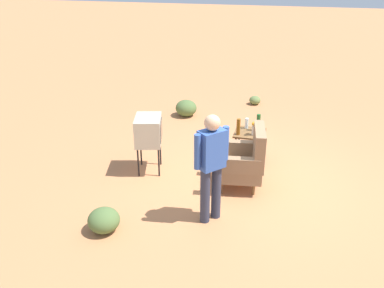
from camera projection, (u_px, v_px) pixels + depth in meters
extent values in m
plane|color=#C17A4C|center=(248.00, 182.00, 6.83)|extent=(60.00, 60.00, 0.00)
cylinder|color=brown|center=(222.00, 171.00, 6.95)|extent=(0.05, 0.05, 0.22)
cylinder|color=brown|center=(221.00, 187.00, 6.47)|extent=(0.05, 0.05, 0.22)
cylinder|color=brown|center=(252.00, 173.00, 6.90)|extent=(0.05, 0.05, 0.22)
cylinder|color=brown|center=(253.00, 189.00, 6.42)|extent=(0.05, 0.05, 0.22)
cube|color=#8C6B4C|center=(238.00, 169.00, 6.60)|extent=(0.86, 0.86, 0.20)
cube|color=#8C6B4C|center=(259.00, 147.00, 6.39)|extent=(0.78, 0.27, 0.64)
cube|color=#8C6B4C|center=(238.00, 148.00, 6.79)|extent=(0.24, 0.70, 0.26)
cube|color=#8C6B4C|center=(238.00, 166.00, 6.21)|extent=(0.24, 0.70, 0.26)
cylinder|color=black|center=(239.00, 142.00, 7.66)|extent=(0.04, 0.04, 0.58)
cylinder|color=black|center=(235.00, 152.00, 7.26)|extent=(0.04, 0.04, 0.58)
cylinder|color=black|center=(262.00, 144.00, 7.55)|extent=(0.04, 0.04, 0.58)
cylinder|color=black|center=(260.00, 154.00, 7.16)|extent=(0.04, 0.04, 0.58)
cube|color=brown|center=(250.00, 133.00, 7.28)|extent=(0.56, 0.56, 0.03)
cylinder|color=black|center=(159.00, 162.00, 6.91)|extent=(0.03, 0.03, 0.55)
cylinder|color=black|center=(160.00, 151.00, 7.31)|extent=(0.03, 0.03, 0.55)
cylinder|color=black|center=(138.00, 162.00, 6.91)|extent=(0.03, 0.03, 0.55)
cylinder|color=black|center=(141.00, 151.00, 7.31)|extent=(0.03, 0.03, 0.55)
cube|color=#BCB299|center=(148.00, 130.00, 6.89)|extent=(0.69, 0.58, 0.48)
cube|color=#383D3F|center=(161.00, 130.00, 6.90)|extent=(0.41, 0.12, 0.34)
cylinder|color=#2D3347|center=(216.00, 192.00, 5.74)|extent=(0.14, 0.14, 0.86)
cylinder|color=#2D3347|center=(205.00, 196.00, 5.63)|extent=(0.14, 0.14, 0.86)
cube|color=#3356A8|center=(212.00, 149.00, 5.39)|extent=(0.42, 0.40, 0.56)
cylinder|color=#3356A8|center=(225.00, 143.00, 5.50)|extent=(0.09, 0.09, 0.50)
cylinder|color=#3356A8|center=(197.00, 152.00, 5.25)|extent=(0.09, 0.09, 0.50)
sphere|color=#DBAD84|center=(212.00, 123.00, 5.22)|extent=(0.22, 0.22, 0.22)
cylinder|color=#1E5623|center=(258.00, 123.00, 7.28)|extent=(0.07, 0.07, 0.32)
cylinder|color=silver|center=(247.00, 123.00, 7.40)|extent=(0.06, 0.06, 0.20)
cylinder|color=brown|center=(238.00, 127.00, 7.12)|extent=(0.07, 0.07, 0.30)
cylinder|color=silver|center=(254.00, 130.00, 7.12)|extent=(0.09, 0.09, 0.18)
sphere|color=yellow|center=(255.00, 123.00, 7.06)|extent=(0.07, 0.07, 0.07)
sphere|color=#E04C66|center=(256.00, 122.00, 7.10)|extent=(0.07, 0.07, 0.07)
sphere|color=orange|center=(254.00, 124.00, 7.04)|extent=(0.07, 0.07, 0.07)
ellipsoid|color=#516B38|center=(186.00, 108.00, 9.67)|extent=(0.52, 0.52, 0.40)
ellipsoid|color=olive|center=(255.00, 100.00, 10.48)|extent=(0.30, 0.30, 0.23)
ellipsoid|color=#516B38|center=(104.00, 220.00, 5.54)|extent=(0.45, 0.45, 0.35)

